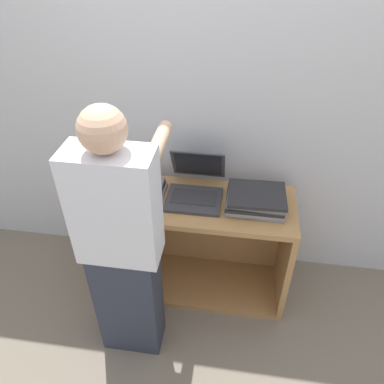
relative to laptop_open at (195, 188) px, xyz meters
name	(u,v)px	position (x,y,z in m)	size (l,w,h in m)	color
ground_plane	(188,310)	(0.00, -0.30, -0.80)	(12.00, 12.00, 0.00)	#756B5B
wall_back	(202,106)	(0.00, 0.28, 0.40)	(8.00, 0.05, 2.40)	silver
cart	(195,238)	(0.00, 0.00, -0.42)	(1.22, 0.47, 0.74)	#A87A47
laptop_open	(195,188)	(0.00, 0.00, 0.00)	(0.33, 0.39, 0.25)	#333338
laptop_stack_left	(135,191)	(-0.36, -0.06, -0.02)	(0.35, 0.27, 0.06)	slate
laptop_stack_right	(256,200)	(0.36, -0.06, 0.00)	(0.34, 0.28, 0.10)	gray
person	(122,249)	(-0.30, -0.53, -0.02)	(0.40, 0.52, 1.55)	#2D3342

